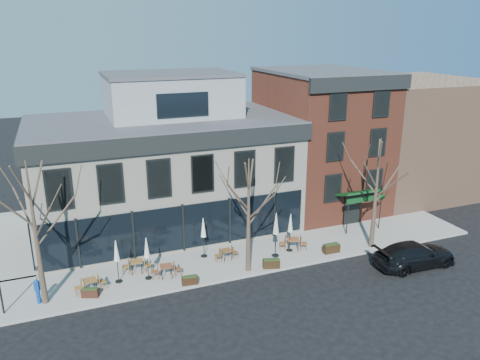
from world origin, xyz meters
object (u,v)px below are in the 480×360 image
object	(u,v)px
call_box	(38,290)
umbrella_0	(116,253)
parked_sedan	(415,255)
cafe_set_0	(90,284)

from	to	relation	value
call_box	umbrella_0	size ratio (longest dim) A/B	0.55
parked_sedan	umbrella_0	world-z (taller)	umbrella_0
parked_sedan	umbrella_0	xyz separation A→B (m)	(-17.51, 4.50, 1.24)
parked_sedan	cafe_set_0	xyz separation A→B (m)	(-19.11, 3.95, -0.15)
call_box	cafe_set_0	bearing A→B (deg)	3.25
cafe_set_0	umbrella_0	bearing A→B (deg)	18.92
cafe_set_0	umbrella_0	size ratio (longest dim) A/B	0.67
call_box	cafe_set_0	size ratio (longest dim) A/B	0.81
parked_sedan	cafe_set_0	size ratio (longest dim) A/B	3.00
umbrella_0	call_box	bearing A→B (deg)	-170.70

